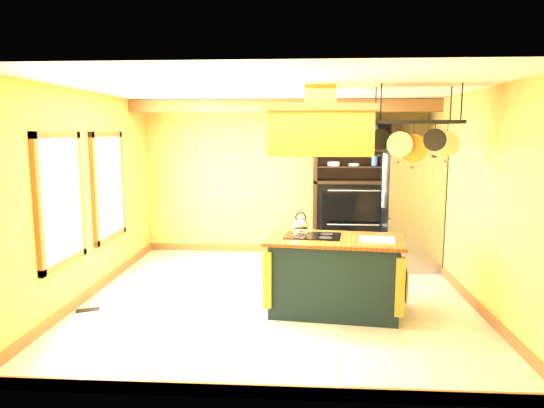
# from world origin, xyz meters

# --- Properties ---
(floor) EXTENTS (5.00, 5.00, 0.00)m
(floor) POSITION_xyz_m (0.00, 0.00, 0.00)
(floor) COLOR beige
(floor) RESTS_ON ground
(ceiling) EXTENTS (5.00, 5.00, 0.00)m
(ceiling) POSITION_xyz_m (0.00, 0.00, 2.70)
(ceiling) COLOR white
(ceiling) RESTS_ON wall_back
(wall_back) EXTENTS (5.00, 0.02, 2.70)m
(wall_back) POSITION_xyz_m (0.00, 2.50, 1.35)
(wall_back) COLOR gold
(wall_back) RESTS_ON floor
(wall_front) EXTENTS (5.00, 0.02, 2.70)m
(wall_front) POSITION_xyz_m (0.00, -2.50, 1.35)
(wall_front) COLOR gold
(wall_front) RESTS_ON floor
(wall_left) EXTENTS (0.02, 5.00, 2.70)m
(wall_left) POSITION_xyz_m (-2.50, 0.00, 1.35)
(wall_left) COLOR gold
(wall_left) RESTS_ON floor
(wall_right) EXTENTS (0.02, 5.00, 2.70)m
(wall_right) POSITION_xyz_m (2.50, 0.00, 1.35)
(wall_right) COLOR gold
(wall_right) RESTS_ON floor
(ceiling_beam) EXTENTS (5.00, 0.15, 0.20)m
(ceiling_beam) POSITION_xyz_m (0.00, 1.70, 2.59)
(ceiling_beam) COLOR #9B5A30
(ceiling_beam) RESTS_ON ceiling
(window_near) EXTENTS (0.06, 1.06, 1.56)m
(window_near) POSITION_xyz_m (-2.47, -0.80, 1.40)
(window_near) COLOR #9B5A30
(window_near) RESTS_ON wall_left
(window_far) EXTENTS (0.06, 1.06, 1.56)m
(window_far) POSITION_xyz_m (-2.47, 0.60, 1.40)
(window_far) COLOR #9B5A30
(window_far) RESTS_ON wall_left
(kitchen_island) EXTENTS (1.70, 1.07, 1.11)m
(kitchen_island) POSITION_xyz_m (0.71, -0.48, 0.47)
(kitchen_island) COLOR black
(kitchen_island) RESTS_ON floor
(range_hood) EXTENTS (1.26, 0.71, 0.80)m
(range_hood) POSITION_xyz_m (0.52, -0.48, 2.22)
(range_hood) COLOR #C68831
(range_hood) RESTS_ON ceiling
(pot_rack) EXTENTS (1.05, 0.48, 0.88)m
(pot_rack) POSITION_xyz_m (1.62, -0.47, 2.18)
(pot_rack) COLOR black
(pot_rack) RESTS_ON ceiling
(refrigerator) EXTENTS (0.84, 0.99, 1.94)m
(refrigerator) POSITION_xyz_m (2.06, 1.69, 0.95)
(refrigerator) COLOR #909498
(refrigerator) RESTS_ON floor
(hutch) EXTENTS (1.34, 0.61, 2.36)m
(hutch) POSITION_xyz_m (1.18, 2.24, 0.91)
(hutch) COLOR black
(hutch) RESTS_ON floor
(floor_register) EXTENTS (0.30, 0.22, 0.01)m
(floor_register) POSITION_xyz_m (-2.30, -0.63, 0.01)
(floor_register) COLOR black
(floor_register) RESTS_ON floor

